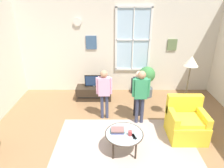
% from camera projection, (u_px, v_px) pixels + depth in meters
% --- Properties ---
extents(ground_plane, '(6.54, 6.41, 0.02)m').
position_uv_depth(ground_plane, '(121.00, 154.00, 3.88)').
color(ground_plane, olive).
extents(back_wall, '(5.94, 0.17, 2.92)m').
position_uv_depth(back_wall, '(119.00, 46.00, 5.99)').
color(back_wall, beige).
rests_on(back_wall, ground_plane).
extents(area_rug, '(2.90, 1.93, 0.01)m').
position_uv_depth(area_rug, '(126.00, 146.00, 4.05)').
color(area_rug, tan).
rests_on(area_rug, ground_plane).
extents(tv_stand, '(1.03, 0.45, 0.40)m').
position_uv_depth(tv_stand, '(94.00, 93.00, 5.89)').
color(tv_stand, '#2D2319').
rests_on(tv_stand, ground_plane).
extents(television, '(0.51, 0.08, 0.36)m').
position_uv_depth(television, '(94.00, 81.00, 5.73)').
color(television, '#4C4C4C').
rests_on(television, tv_stand).
extents(armchair, '(0.76, 0.74, 0.87)m').
position_uv_depth(armchair, '(186.00, 123.00, 4.25)').
color(armchair, yellow).
rests_on(armchair, ground_plane).
extents(coffee_table, '(0.74, 0.74, 0.43)m').
position_uv_depth(coffee_table, '(124.00, 134.00, 3.78)').
color(coffee_table, '#99B2B7').
rests_on(coffee_table, ground_plane).
extents(book_stack, '(0.27, 0.18, 0.07)m').
position_uv_depth(book_stack, '(118.00, 130.00, 3.81)').
color(book_stack, slate).
rests_on(book_stack, coffee_table).
extents(cup, '(0.08, 0.08, 0.10)m').
position_uv_depth(cup, '(130.00, 133.00, 3.70)').
color(cup, '#BF3F3F').
rests_on(cup, coffee_table).
extents(remote_near_books, '(0.06, 0.14, 0.02)m').
position_uv_depth(remote_near_books, '(134.00, 136.00, 3.67)').
color(remote_near_books, black).
rests_on(remote_near_books, coffee_table).
extents(remote_near_cup, '(0.10, 0.14, 0.02)m').
position_uv_depth(remote_near_cup, '(134.00, 137.00, 3.66)').
color(remote_near_cup, black).
rests_on(remote_near_cup, coffee_table).
extents(person_pink_shirt, '(0.39, 0.18, 1.29)m').
position_uv_depth(person_pink_shirt, '(105.00, 89.00, 4.70)').
color(person_pink_shirt, '#333851').
rests_on(person_pink_shirt, ground_plane).
extents(person_green_shirt, '(0.41, 0.18, 1.35)m').
position_uv_depth(person_green_shirt, '(141.00, 92.00, 4.49)').
color(person_green_shirt, '#333851').
rests_on(person_green_shirt, ground_plane).
extents(person_black_shirt, '(0.37, 0.17, 1.22)m').
position_uv_depth(person_black_shirt, '(139.00, 89.00, 4.82)').
color(person_black_shirt, black).
rests_on(person_black_shirt, ground_plane).
extents(potted_plant_by_window, '(0.48, 0.48, 0.95)m').
position_uv_depth(potted_plant_by_window, '(147.00, 79.00, 5.92)').
color(potted_plant_by_window, '#4C565B').
rests_on(potted_plant_by_window, ground_plane).
extents(floor_lamp, '(0.32, 0.32, 1.65)m').
position_uv_depth(floor_lamp, '(191.00, 68.00, 4.35)').
color(floor_lamp, black).
rests_on(floor_lamp, ground_plane).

